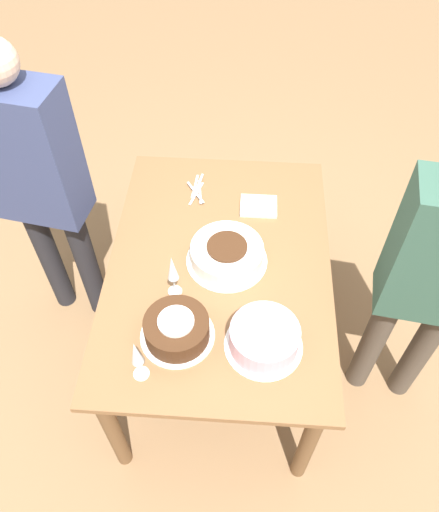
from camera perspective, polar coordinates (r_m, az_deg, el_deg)
ground_plane at (r=2.85m, az=0.00°, el=-10.44°), size 12.00×12.00×0.00m
dining_table at (r=2.30m, az=0.00°, el=-2.58°), size 1.41×0.98×0.77m
cake_center_white at (r=2.18m, az=0.85°, el=0.25°), size 0.36×0.36×0.10m
cake_front_chocolate at (r=1.96m, az=-4.90°, el=-8.30°), size 0.30×0.30×0.11m
cake_back_decorated at (r=1.94m, az=5.13°, el=-9.35°), size 0.31×0.31×0.12m
wine_glass_near at (r=2.00m, az=-5.39°, el=-1.57°), size 0.06×0.06×0.23m
wine_glass_far at (r=1.81m, az=-9.49°, el=-11.05°), size 0.06×0.06×0.23m
fork_pile at (r=2.52m, az=-2.58°, el=7.58°), size 0.22×0.10×0.01m
napkin_stack at (r=2.44m, az=4.49°, el=5.71°), size 0.14×0.18×0.02m
person_cutting at (r=2.40m, az=-20.10°, el=8.34°), size 0.28×0.43×1.64m
person_watching at (r=2.12m, az=23.49°, el=-2.01°), size 0.28×0.43×1.57m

